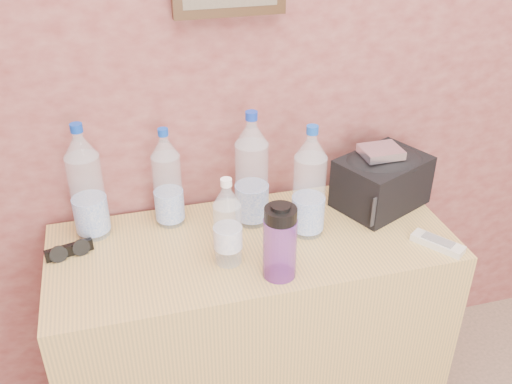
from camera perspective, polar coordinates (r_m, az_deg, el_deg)
The scene contains 11 objects.
dresser at distance 1.84m, azimuth -0.29°, elevation -13.89°, with size 1.13×0.47×0.71m, color tan.
pet_large_a at distance 1.63m, azimuth -16.57°, elevation 0.40°, with size 0.09×0.09×0.34m.
pet_large_b at distance 1.64m, azimuth -8.84°, elevation 0.94°, with size 0.08×0.08×0.30m.
pet_large_c at distance 1.61m, azimuth -0.43°, elevation 1.69°, with size 0.09×0.09×0.35m.
pet_large_d at distance 1.58m, azimuth 5.35°, elevation 0.46°, with size 0.09×0.09×0.33m.
pet_small at distance 1.47m, azimuth -2.86°, elevation -3.47°, with size 0.07×0.07×0.25m.
nalgene_bottle at distance 1.43m, azimuth 2.41°, elevation -4.97°, with size 0.09×0.09×0.21m.
sunglasses at distance 1.63m, azimuth -18.19°, elevation -5.54°, with size 0.13×0.05×0.03m, color black, non-canonical shape.
ac_remote at distance 1.66m, azimuth 17.70°, elevation -4.92°, with size 0.14×0.05×0.02m, color white.
toiletry_bag at distance 1.77m, azimuth 12.48°, elevation 1.30°, with size 0.26×0.19×0.18m, color black, non-canonical shape.
foil_packet at distance 1.70m, azimuth 12.39°, elevation 3.96°, with size 0.11×0.10×0.02m, color silver.
Camera 1 is at (-0.45, 0.48, 1.64)m, focal length 40.00 mm.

